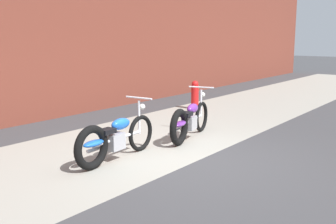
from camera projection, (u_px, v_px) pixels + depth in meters
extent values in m
plane|color=#38383A|center=(198.00, 160.00, 6.91)|extent=(80.00, 80.00, 0.00)
cube|color=gray|center=(125.00, 144.00, 7.95)|extent=(36.00, 3.50, 0.01)
cube|color=brown|center=(16.00, 0.00, 9.46)|extent=(36.00, 0.50, 5.91)
torus|color=black|center=(141.00, 133.00, 7.44)|extent=(0.68, 0.13, 0.68)
torus|color=black|center=(92.00, 148.00, 6.36)|extent=(0.74, 0.18, 0.73)
cylinder|color=silver|center=(118.00, 138.00, 6.90)|extent=(1.24, 0.15, 0.06)
cube|color=#99999E|center=(115.00, 141.00, 6.84)|extent=(0.34, 0.24, 0.28)
ellipsoid|color=blue|center=(121.00, 124.00, 6.92)|extent=(0.45, 0.22, 0.20)
ellipsoid|color=blue|center=(94.00, 143.00, 6.39)|extent=(0.45, 0.21, 0.10)
cube|color=black|center=(107.00, 131.00, 6.63)|extent=(0.29, 0.22, 0.08)
cylinder|color=silver|center=(139.00, 117.00, 7.35)|extent=(0.05, 0.05, 0.62)
cylinder|color=silver|center=(139.00, 98.00, 7.28)|extent=(0.07, 0.58, 0.03)
sphere|color=white|center=(142.00, 107.00, 7.40)|extent=(0.11, 0.11, 0.11)
cylinder|color=silver|center=(99.00, 148.00, 6.73)|extent=(0.55, 0.10, 0.06)
torus|color=black|center=(201.00, 117.00, 8.98)|extent=(0.68, 0.23, 0.68)
torus|color=black|center=(179.00, 127.00, 7.81)|extent=(0.74, 0.29, 0.73)
cylinder|color=silver|center=(191.00, 120.00, 8.39)|extent=(1.22, 0.33, 0.06)
cube|color=#99999E|center=(190.00, 123.00, 8.32)|extent=(0.36, 0.29, 0.28)
ellipsoid|color=#6B2D93|center=(193.00, 108.00, 8.41)|extent=(0.47, 0.28, 0.20)
ellipsoid|color=#6B2D93|center=(180.00, 124.00, 7.84)|extent=(0.47, 0.27, 0.10)
cube|color=black|center=(186.00, 114.00, 8.10)|extent=(0.32, 0.26, 0.08)
cylinder|color=silver|center=(201.00, 103.00, 8.88)|extent=(0.05, 0.05, 0.62)
cylinder|color=silver|center=(201.00, 87.00, 8.82)|extent=(0.16, 0.57, 0.03)
sphere|color=white|center=(203.00, 95.00, 8.94)|extent=(0.11, 0.11, 0.11)
cylinder|color=silver|center=(179.00, 128.00, 8.18)|extent=(0.55, 0.18, 0.06)
cylinder|color=red|center=(195.00, 97.00, 11.80)|extent=(0.22, 0.22, 0.70)
sphere|color=red|center=(195.00, 84.00, 11.72)|extent=(0.20, 0.20, 0.20)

